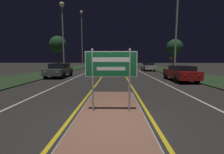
% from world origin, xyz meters
% --- Properties ---
extents(ground_plane, '(160.00, 160.00, 0.00)m').
position_xyz_m(ground_plane, '(0.00, 0.00, 0.00)').
color(ground_plane, '#282623').
extents(median_island, '(2.33, 6.62, 0.10)m').
position_xyz_m(median_island, '(0.00, 0.74, 0.04)').
color(median_island, '#999993').
rests_on(median_island, ground_plane).
extents(verge_left, '(5.00, 100.00, 0.08)m').
position_xyz_m(verge_left, '(-9.50, 20.00, 0.04)').
color(verge_left, '#23381E').
rests_on(verge_left, ground_plane).
extents(verge_right, '(5.00, 100.00, 0.08)m').
position_xyz_m(verge_right, '(9.50, 20.00, 0.04)').
color(verge_right, '#23381E').
rests_on(verge_right, ground_plane).
extents(centre_line_yellow_left, '(0.12, 70.00, 0.01)m').
position_xyz_m(centre_line_yellow_left, '(-1.35, 25.00, 0.00)').
color(centre_line_yellow_left, gold).
rests_on(centre_line_yellow_left, ground_plane).
extents(centre_line_yellow_right, '(0.12, 70.00, 0.01)m').
position_xyz_m(centre_line_yellow_right, '(1.35, 25.00, 0.00)').
color(centre_line_yellow_right, gold).
rests_on(centre_line_yellow_right, ground_plane).
extents(lane_line_white_left, '(0.12, 70.00, 0.01)m').
position_xyz_m(lane_line_white_left, '(-4.20, 25.00, 0.00)').
color(lane_line_white_left, silver).
rests_on(lane_line_white_left, ground_plane).
extents(lane_line_white_right, '(0.12, 70.00, 0.01)m').
position_xyz_m(lane_line_white_right, '(4.20, 25.00, 0.00)').
color(lane_line_white_right, silver).
rests_on(lane_line_white_right, ground_plane).
extents(edge_line_white_left, '(0.10, 70.00, 0.01)m').
position_xyz_m(edge_line_white_left, '(-7.20, 25.00, 0.00)').
color(edge_line_white_left, silver).
rests_on(edge_line_white_left, ground_plane).
extents(edge_line_white_right, '(0.10, 70.00, 0.01)m').
position_xyz_m(edge_line_white_right, '(7.20, 25.00, 0.00)').
color(edge_line_white_right, silver).
rests_on(edge_line_white_right, ground_plane).
extents(highway_sign, '(1.82, 0.07, 2.25)m').
position_xyz_m(highway_sign, '(0.00, 0.74, 1.68)').
color(highway_sign, '#9E9E99').
rests_on(highway_sign, median_island).
extents(streetlight_left_near, '(0.63, 0.63, 9.24)m').
position_xyz_m(streetlight_left_near, '(-6.69, 15.35, 6.52)').
color(streetlight_left_near, '#9E9E99').
rests_on(streetlight_left_near, ground_plane).
extents(streetlight_left_far, '(0.58, 0.58, 11.45)m').
position_xyz_m(streetlight_left_far, '(-6.51, 25.84, 7.50)').
color(streetlight_left_far, '#9E9E99').
rests_on(streetlight_left_far, ground_plane).
extents(streetlight_right_near, '(0.52, 0.52, 10.89)m').
position_xyz_m(streetlight_right_near, '(6.25, 11.07, 6.79)').
color(streetlight_right_near, '#9E9E99').
rests_on(streetlight_right_near, ground_plane).
extents(car_receding_0, '(1.89, 4.37, 1.39)m').
position_xyz_m(car_receding_0, '(6.04, 9.09, 0.75)').
color(car_receding_0, maroon).
rests_on(car_receding_0, ground_plane).
extents(car_receding_1, '(1.86, 4.14, 1.37)m').
position_xyz_m(car_receding_1, '(5.81, 21.53, 0.74)').
color(car_receding_1, silver).
rests_on(car_receding_1, ground_plane).
extents(car_receding_2, '(1.93, 4.75, 1.38)m').
position_xyz_m(car_receding_2, '(2.65, 30.91, 0.74)').
color(car_receding_2, navy).
rests_on(car_receding_2, ground_plane).
extents(car_approaching_0, '(2.03, 4.28, 1.51)m').
position_xyz_m(car_approaching_0, '(-6.05, 11.83, 0.80)').
color(car_approaching_0, '#4C514C').
rests_on(car_approaching_0, ground_plane).
extents(warning_sign, '(0.60, 0.06, 2.41)m').
position_xyz_m(warning_sign, '(9.40, 20.66, 1.53)').
color(warning_sign, '#9E9E99').
rests_on(warning_sign, verge_right).
extents(roadside_palm_left, '(2.55, 2.55, 5.44)m').
position_xyz_m(roadside_palm_left, '(-8.62, 18.56, 4.22)').
color(roadside_palm_left, '#4C3823').
rests_on(roadside_palm_left, verge_left).
extents(roadside_palm_right, '(2.48, 2.48, 5.05)m').
position_xyz_m(roadside_palm_right, '(9.53, 19.81, 3.86)').
color(roadside_palm_right, '#4C3823').
rests_on(roadside_palm_right, verge_right).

